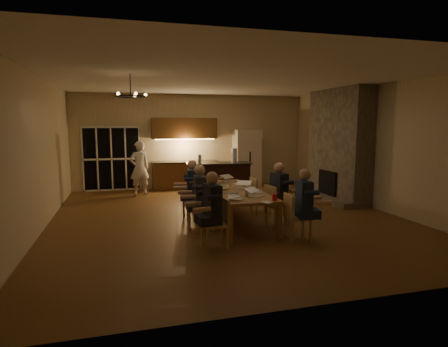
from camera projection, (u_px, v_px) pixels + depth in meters
floor at (227, 217)px, 8.91m from camera, size 9.00×9.00×0.00m
back_wall at (192, 141)px, 13.02m from camera, size 8.00×0.04×3.20m
left_wall at (38, 154)px, 7.65m from camera, size 0.04×9.00×3.20m
right_wall at (375, 147)px, 9.74m from camera, size 0.04×9.00×3.20m
ceiling at (227, 79)px, 8.48m from camera, size 8.00×9.00×0.04m
french_doors at (112, 159)px, 12.34m from camera, size 1.86×0.08×2.10m
fireplace at (339, 145)px, 10.80m from camera, size 0.58×2.50×3.20m
kitchenette at (185, 154)px, 12.69m from camera, size 2.24×0.68×2.40m
refrigerator at (247, 158)px, 13.24m from camera, size 0.90×0.68×2.00m
dining_table at (234, 206)px, 8.39m from camera, size 1.10×2.94×0.75m
bar_island at (219, 181)px, 10.99m from camera, size 1.93×0.89×1.08m
chair_left_near at (215, 224)px, 6.63m from camera, size 0.45×0.45×0.89m
chair_left_mid at (201, 210)px, 7.69m from camera, size 0.55×0.55×0.89m
chair_left_far at (193, 200)px, 8.69m from camera, size 0.48×0.48×0.89m
chair_right_near at (298, 217)px, 7.13m from camera, size 0.47×0.47×0.89m
chair_right_mid at (278, 205)px, 8.15m from camera, size 0.52×0.52×0.89m
chair_right_far at (261, 196)px, 9.22m from camera, size 0.46×0.46×0.89m
person_left_near at (212, 210)px, 6.61m from camera, size 0.68×0.68×1.38m
person_right_near at (304, 205)px, 7.03m from camera, size 0.69×0.69×1.38m
person_left_mid at (200, 198)px, 7.67m from camera, size 0.63×0.63×1.38m
person_right_mid at (279, 194)px, 8.15m from camera, size 0.69×0.69×1.38m
person_left_far at (192, 189)px, 8.71m from camera, size 0.68×0.68×1.38m
standing_person at (139, 168)px, 11.55m from camera, size 0.70×0.55×1.69m
chandelier at (131, 96)px, 7.49m from camera, size 0.62×0.62×0.03m
laptop_a at (234, 194)px, 7.25m from camera, size 0.42×0.42×0.23m
laptop_b at (256, 191)px, 7.51m from camera, size 0.42×0.40×0.23m
laptop_c at (220, 184)px, 8.37m from camera, size 0.40×0.38×0.23m
laptop_d at (243, 184)px, 8.40m from camera, size 0.41×0.40×0.23m
laptop_e at (215, 178)px, 9.32m from camera, size 0.39×0.36×0.23m
laptop_f at (230, 177)px, 9.44m from camera, size 0.41×0.40×0.23m
mug_front at (236, 192)px, 7.82m from camera, size 0.07×0.07×0.10m
mug_mid at (229, 184)px, 8.83m from camera, size 0.08×0.08×0.10m
mug_back at (208, 183)px, 9.01m from camera, size 0.08×0.08×0.10m
redcup_near at (275, 197)px, 7.15m from camera, size 0.10×0.10×0.12m
redcup_mid at (211, 185)px, 8.56m from camera, size 0.10×0.10×0.12m
can_silver at (247, 193)px, 7.63m from camera, size 0.06×0.06×0.12m
can_cola at (212, 178)px, 9.67m from camera, size 0.06×0.06×0.12m
can_right at (244, 184)px, 8.79m from camera, size 0.07×0.07×0.12m
plate_near at (257, 192)px, 7.96m from camera, size 0.26×0.26×0.02m
plate_left at (234, 197)px, 7.49m from camera, size 0.27×0.27×0.02m
plate_far at (243, 183)px, 9.16m from camera, size 0.24×0.24×0.02m
notepad at (267, 202)px, 6.97m from camera, size 0.19×0.23×0.01m
bar_bottle at (200, 159)px, 10.86m from camera, size 0.09×0.09×0.24m
bar_blender at (234, 155)px, 10.94m from camera, size 0.15×0.15×0.42m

